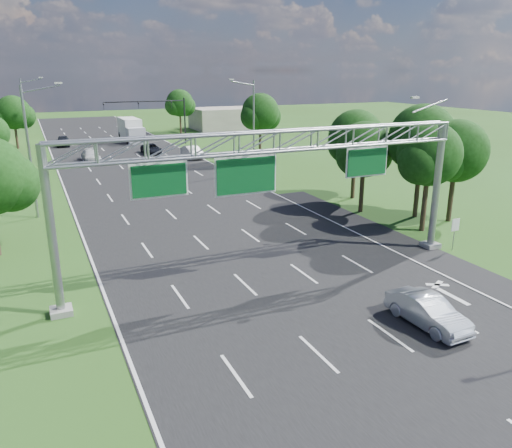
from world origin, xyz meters
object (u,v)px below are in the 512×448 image
regulatory_sign (455,228)px  silver_sedan (428,311)px  sign_gantry (278,153)px  traffic_signal (162,111)px  box_truck (131,130)px

regulatory_sign → silver_sedan: (-8.50, -6.92, -0.82)m
sign_gantry → regulatory_sign: size_ratio=11.19×
traffic_signal → regulatory_sign: bearing=-84.8°
sign_gantry → box_truck: sign_gantry is taller
regulatory_sign → silver_sedan: bearing=-140.9°
regulatory_sign → traffic_signal: (-4.92, 54.02, 3.66)m
sign_gantry → silver_sedan: 10.69m
sign_gantry → box_truck: 60.30m
sign_gantry → box_truck: bearing=86.6°
regulatory_sign → silver_sedan: regulatory_sign is taller
traffic_signal → box_truck: traffic_signal is taller
silver_sedan → regulatory_sign: bearing=36.9°
sign_gantry → traffic_signal: bearing=82.3°
traffic_signal → silver_sedan: (-3.58, -60.94, -4.48)m
silver_sedan → box_truck: bearing=87.8°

